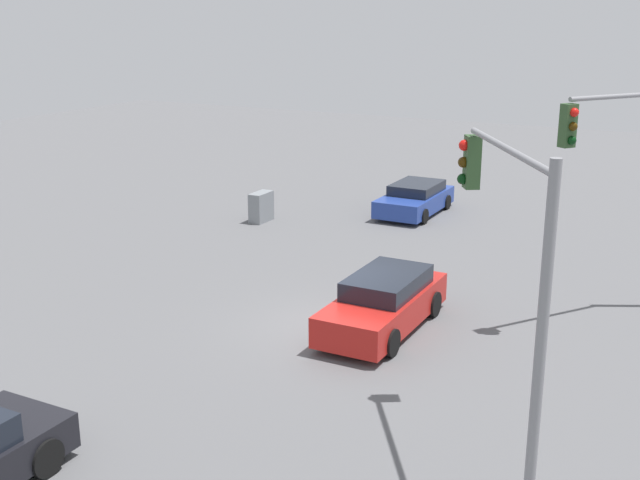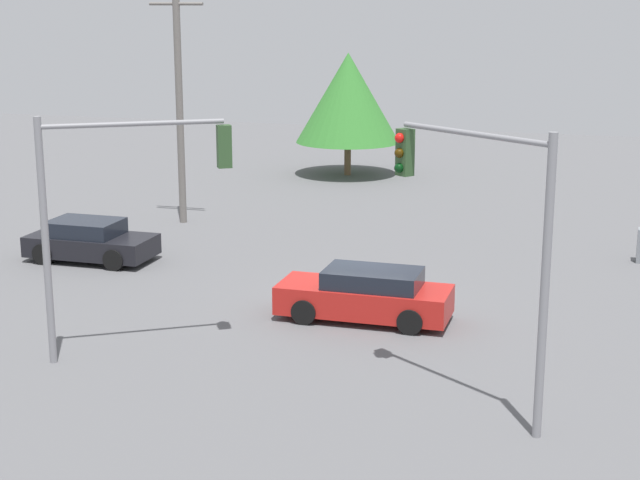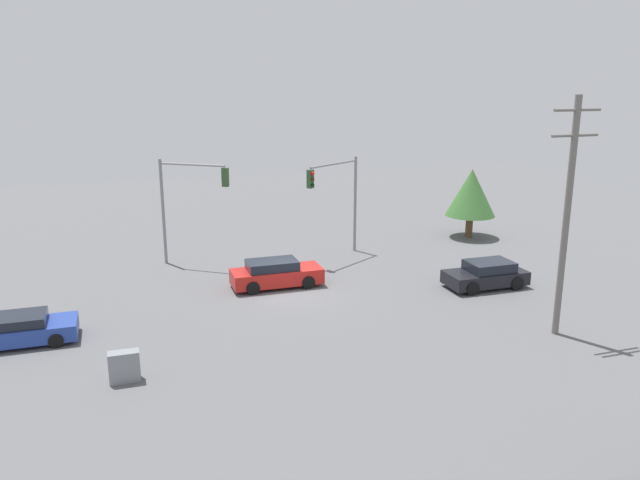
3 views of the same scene
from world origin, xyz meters
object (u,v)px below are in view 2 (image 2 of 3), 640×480
Objects in this scene: sedan_red at (366,295)px; traffic_signal_main at (483,217)px; sedan_dark at (90,241)px; traffic_signal_cross at (121,191)px.

sedan_red is 7.45m from traffic_signal_main.
sedan_dark is at bearing 71.57° from sedan_red.
traffic_signal_main is at bearing -144.69° from sedan_red.
sedan_red is 0.79× the size of traffic_signal_cross.
sedan_red reaches higher than sedan_dark.
sedan_red is at bearing 71.57° from sedan_dark.
sedan_dark is 10.25m from traffic_signal_cross.
sedan_red is at bearing 8.58° from traffic_signal_cross.
traffic_signal_main reaches higher than sedan_red.
traffic_signal_main is at bearing -38.67° from traffic_signal_cross.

